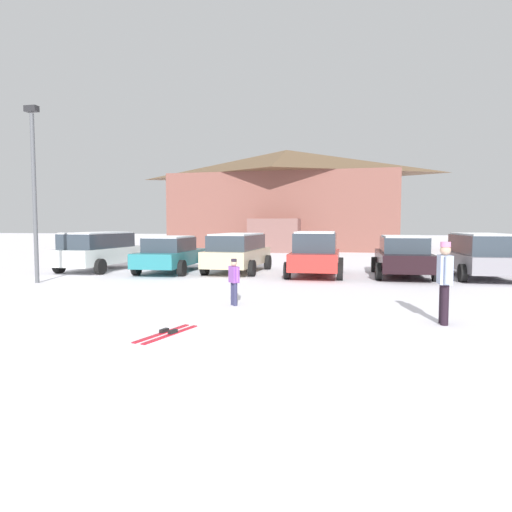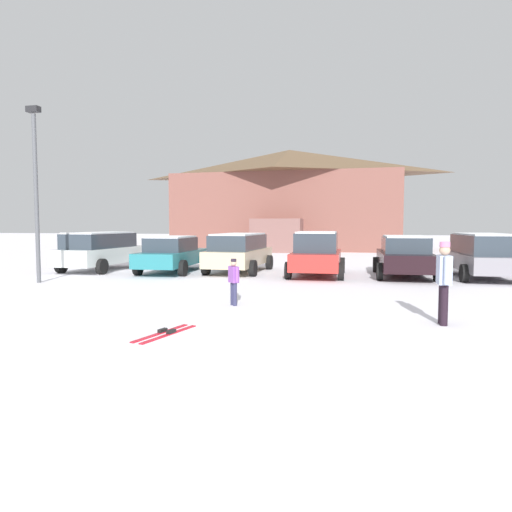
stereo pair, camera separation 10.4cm
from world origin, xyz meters
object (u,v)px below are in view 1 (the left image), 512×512
Objects in this scene: skier_child_in_purple_jacket at (234,279)px; parked_red_sedan at (316,254)px; ski_lodge at (286,199)px; parked_teal_hatchback at (171,254)px; parked_black_sedan at (403,256)px; skier_adult_in_blue_parka at (445,278)px; parked_white_suv at (99,250)px; lamp_post at (34,185)px; pair_of_skis at (167,333)px; parked_grey_wagon at (481,254)px; parked_beige_suv at (238,251)px.

parked_red_sedan is at bearing 78.47° from skier_child_in_purple_jacket.
parked_teal_hatchback is (-1.88, -19.54, -3.30)m from ski_lodge.
skier_adult_in_blue_parka reaches higher than parked_black_sedan.
parked_red_sedan is (9.36, -0.02, -0.04)m from parked_white_suv.
parked_white_suv is 9.36m from parked_red_sedan.
lamp_post reaches higher than skier_adult_in_blue_parka.
parked_white_suv is 12.61m from pair_of_skis.
parked_grey_wagon is at bearing 17.40° from lamp_post.
parked_red_sedan is 6.14m from parked_grey_wagon.
lamp_post is (-7.77, 2.75, 2.69)m from skier_child_in_purple_jacket.
skier_adult_in_blue_parka is (9.32, -8.15, 0.16)m from parked_teal_hatchback.
parked_grey_wagon is at bearing 45.10° from skier_child_in_purple_jacket.
pair_of_skis is (1.47, -10.73, -0.86)m from parked_beige_suv.
lamp_post reaches higher than parked_teal_hatchback.
parked_white_suv is 3.33m from parked_teal_hatchback.
skier_adult_in_blue_parka is 1.43× the size of skier_child_in_purple_jacket.
ski_lodge is at bearing 94.47° from pair_of_skis.
pair_of_skis is (-5.13, -10.54, -0.79)m from parked_black_sedan.
parked_teal_hatchback is at bearing 138.84° from skier_adult_in_blue_parka.
parked_black_sedan is at bearing 2.12° from parked_white_suv.
ski_lodge is at bearing 84.50° from parked_teal_hatchback.
ski_lodge is 24.32m from lamp_post.
pair_of_skis is (7.53, -10.07, -0.88)m from parked_white_suv.
parked_teal_hatchback is 3.01× the size of pair_of_skis.
parked_white_suv reaches higher than parked_black_sedan.
parked_white_suv is 10.55m from skier_child_in_purple_jacket.
parked_white_suv is 4.85m from lamp_post.
ski_lodge is 3.87× the size of parked_black_sedan.
parked_grey_wagon reaches higher than parked_beige_suv.
parked_beige_suv is at bearing 97.82° from pair_of_skis.
ski_lodge is at bearing 101.95° from parked_red_sedan.
parked_grey_wagon is (6.10, 0.63, 0.04)m from parked_red_sedan.
parked_red_sedan is 0.90× the size of parked_grey_wagon.
skier_child_in_purple_jacket is at bearing -122.42° from parked_black_sedan.
parked_white_suv is 6.09m from parked_beige_suv.
ski_lodge is at bearing 111.27° from parked_black_sedan.
parked_beige_suv is (6.06, 0.66, -0.02)m from parked_white_suv.
parked_teal_hatchback is at bearing 112.52° from pair_of_skis.
parked_grey_wagon is 3.01× the size of pair_of_skis.
parked_red_sedan is at bearing -0.15° from parked_white_suv.
parked_grey_wagon is at bearing 72.06° from skier_adult_in_blue_parka.
lamp_post reaches higher than skier_child_in_purple_jacket.
parked_teal_hatchback is at bearing 0.98° from parked_white_suv.
parked_beige_suv reaches higher than parked_teal_hatchback.
parked_grey_wagon is at bearing -61.63° from ski_lodge.
ski_lodge is 3.92× the size of parked_white_suv.
ski_lodge is at bearing 95.90° from skier_child_in_purple_jacket.
parked_black_sedan is 8.56m from skier_adult_in_blue_parka.
parked_grey_wagon reaches higher than skier_adult_in_blue_parka.
parked_red_sedan is 10.25m from pair_of_skis.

